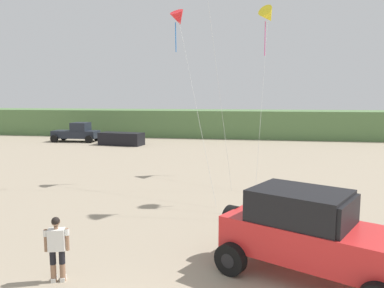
{
  "coord_description": "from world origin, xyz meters",
  "views": [
    {
      "loc": [
        2.28,
        -5.76,
        4.6
      ],
      "look_at": [
        0.59,
        4.12,
        3.34
      ],
      "focal_mm": 35.34,
      "sensor_mm": 36.0,
      "label": 1
    }
  ],
  "objects_px": {
    "jeep": "(310,233)",
    "kite_red_delta": "(268,16)",
    "person_watching": "(57,245)",
    "distant_pickup": "(77,133)",
    "distant_sedan": "(121,139)",
    "kite_black_sled": "(178,19)"
  },
  "relations": [
    {
      "from": "jeep",
      "to": "kite_red_delta",
      "type": "distance_m",
      "value": 16.05
    },
    {
      "from": "person_watching",
      "to": "distant_pickup",
      "type": "relative_size",
      "value": 0.36
    },
    {
      "from": "person_watching",
      "to": "kite_red_delta",
      "type": "distance_m",
      "value": 18.05
    },
    {
      "from": "person_watching",
      "to": "distant_sedan",
      "type": "distance_m",
      "value": 27.27
    },
    {
      "from": "distant_sedan",
      "to": "person_watching",
      "type": "bearing_deg",
      "value": -64.82
    },
    {
      "from": "kite_red_delta",
      "to": "kite_black_sled",
      "type": "height_order",
      "value": "kite_red_delta"
    },
    {
      "from": "jeep",
      "to": "person_watching",
      "type": "height_order",
      "value": "jeep"
    },
    {
      "from": "jeep",
      "to": "distant_sedan",
      "type": "relative_size",
      "value": 1.19
    },
    {
      "from": "kite_red_delta",
      "to": "distant_sedan",
      "type": "bearing_deg",
      "value": 140.36
    },
    {
      "from": "distant_sedan",
      "to": "kite_red_delta",
      "type": "relative_size",
      "value": 0.42
    },
    {
      "from": "person_watching",
      "to": "kite_red_delta",
      "type": "xyz_separation_m",
      "value": [
        5.36,
        15.06,
        8.37
      ]
    },
    {
      "from": "person_watching",
      "to": "kite_red_delta",
      "type": "bearing_deg",
      "value": 70.39
    },
    {
      "from": "person_watching",
      "to": "kite_red_delta",
      "type": "height_order",
      "value": "kite_red_delta"
    },
    {
      "from": "kite_red_delta",
      "to": "person_watching",
      "type": "bearing_deg",
      "value": -109.61
    },
    {
      "from": "jeep",
      "to": "distant_pickup",
      "type": "xyz_separation_m",
      "value": [
        -19.65,
        26.77,
        -0.26
      ]
    },
    {
      "from": "person_watching",
      "to": "distant_sedan",
      "type": "relative_size",
      "value": 0.4
    },
    {
      "from": "jeep",
      "to": "kite_red_delta",
      "type": "xyz_separation_m",
      "value": [
        -0.83,
        13.82,
        8.11
      ]
    },
    {
      "from": "person_watching",
      "to": "kite_black_sled",
      "type": "distance_m",
      "value": 14.22
    },
    {
      "from": "person_watching",
      "to": "distant_pickup",
      "type": "height_order",
      "value": "distant_pickup"
    },
    {
      "from": "person_watching",
      "to": "distant_sedan",
      "type": "bearing_deg",
      "value": 106.94
    },
    {
      "from": "jeep",
      "to": "distant_sedan",
      "type": "xyz_separation_m",
      "value": [
        -14.14,
        24.85,
        -0.6
      ]
    },
    {
      "from": "person_watching",
      "to": "distant_pickup",
      "type": "bearing_deg",
      "value": 115.66
    }
  ]
}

